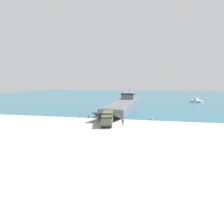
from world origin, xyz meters
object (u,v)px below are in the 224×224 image
at_px(soldier_on_ramp, 123,122).
at_px(mooring_bollard, 89,117).
at_px(moored_boat_a, 197,101).
at_px(military_truck, 107,118).
at_px(landing_craft, 125,103).

bearing_deg(soldier_on_ramp, mooring_bollard, -138.76).
height_order(moored_boat_a, mooring_bollard, moored_boat_a).
height_order(military_truck, moored_boat_a, military_truck).
xyz_separation_m(soldier_on_ramp, moored_boat_a, (30.23, 55.09, -0.20)).
height_order(landing_craft, moored_boat_a, landing_craft).
relative_size(soldier_on_ramp, moored_boat_a, 0.24).
bearing_deg(military_truck, landing_craft, 170.90).
bearing_deg(landing_craft, mooring_bollard, -104.39).
distance_m(landing_craft, military_truck, 29.91).
xyz_separation_m(soldier_on_ramp, mooring_bollard, (-10.55, 6.74, -0.52)).
height_order(landing_craft, soldier_on_ramp, landing_craft).
bearing_deg(military_truck, moored_boat_a, 140.28).
distance_m(soldier_on_ramp, mooring_bollard, 12.53).
bearing_deg(mooring_bollard, military_truck, -44.17).
xyz_separation_m(military_truck, mooring_bollard, (-6.90, 6.70, -1.16)).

